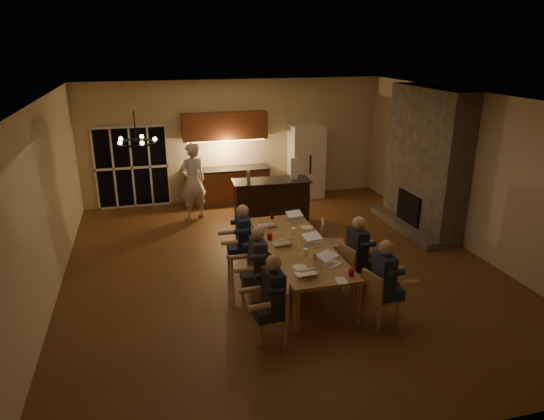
{
  "coord_description": "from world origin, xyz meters",
  "views": [
    {
      "loc": [
        -2.34,
        -8.12,
        4.12
      ],
      "look_at": [
        -0.1,
        0.3,
        1.07
      ],
      "focal_mm": 32.0,
      "sensor_mm": 36.0,
      "label": 1
    }
  ],
  "objects_px": {
    "laptop_a": "(306,267)",
    "plate_left": "(299,268)",
    "person_left_near": "(274,300)",
    "standing_person": "(193,181)",
    "chair_right_far": "(332,243)",
    "bar_blender": "(294,168)",
    "laptop_b": "(332,258)",
    "mug_back": "(266,228)",
    "can_silver": "(315,256)",
    "laptop_c": "(281,238)",
    "bar_bottle": "(248,176)",
    "dining_table": "(297,264)",
    "redcup_near": "(352,272)",
    "person_right_near": "(383,283)",
    "chair_left_mid": "(257,277)",
    "bar_island": "(271,202)",
    "can_cola": "(272,216)",
    "plate_near": "(330,256)",
    "mug_mid": "(294,231)",
    "chair_left_far": "(240,252)",
    "chair_left_near": "(273,314)",
    "laptop_f": "(297,216)",
    "chair_right_near": "(381,297)",
    "person_left_mid": "(258,266)",
    "person_right_mid": "(357,255)",
    "plate_far": "(307,228)",
    "refrigerator": "(306,162)",
    "chair_right_mid": "(356,269)",
    "chandelier": "(136,143)",
    "person_left_far": "(243,241)",
    "mug_front": "(305,252)"
  },
  "relations": [
    {
      "from": "person_right_near",
      "to": "standing_person",
      "type": "xyz_separation_m",
      "value": [
        -2.24,
        5.47,
        0.25
      ]
    },
    {
      "from": "chair_right_near",
      "to": "person_left_mid",
      "type": "xyz_separation_m",
      "value": [
        -1.67,
        1.03,
        0.24
      ]
    },
    {
      "from": "person_right_mid",
      "to": "redcup_near",
      "type": "distance_m",
      "value": 0.92
    },
    {
      "from": "person_left_near",
      "to": "standing_person",
      "type": "xyz_separation_m",
      "value": [
        -0.51,
        5.55,
        0.25
      ]
    },
    {
      "from": "mug_back",
      "to": "can_silver",
      "type": "bearing_deg",
      "value": -72.65
    },
    {
      "from": "person_right_mid",
      "to": "plate_far",
      "type": "relative_size",
      "value": 5.8
    },
    {
      "from": "mug_mid",
      "to": "bar_bottle",
      "type": "bearing_deg",
      "value": 96.69
    },
    {
      "from": "chair_right_far",
      "to": "laptop_a",
      "type": "relative_size",
      "value": 2.78
    },
    {
      "from": "chair_right_mid",
      "to": "person_right_near",
      "type": "height_order",
      "value": "person_right_near"
    },
    {
      "from": "refrigerator",
      "to": "plate_left",
      "type": "relative_size",
      "value": 8.44
    },
    {
      "from": "plate_left",
      "to": "chair_right_far",
      "type": "bearing_deg",
      "value": 51.99
    },
    {
      "from": "person_right_mid",
      "to": "laptop_a",
      "type": "bearing_deg",
      "value": 114.3
    },
    {
      "from": "standing_person",
      "to": "bar_bottle",
      "type": "relative_size",
      "value": 7.81
    },
    {
      "from": "refrigerator",
      "to": "mug_back",
      "type": "relative_size",
      "value": 20.0
    },
    {
      "from": "person_left_near",
      "to": "laptop_b",
      "type": "bearing_deg",
      "value": 118.45
    },
    {
      "from": "laptop_b",
      "to": "plate_left",
      "type": "distance_m",
      "value": 0.55
    },
    {
      "from": "mug_front",
      "to": "chair_right_far",
      "type": "bearing_deg",
      "value": 48.41
    },
    {
      "from": "chair_left_mid",
      "to": "laptop_f",
      "type": "bearing_deg",
      "value": 127.54
    },
    {
      "from": "mug_mid",
      "to": "chair_left_far",
      "type": "bearing_deg",
      "value": 174.79
    },
    {
      "from": "chair_right_near",
      "to": "laptop_f",
      "type": "height_order",
      "value": "laptop_f"
    },
    {
      "from": "chair_right_mid",
      "to": "chandelier",
      "type": "relative_size",
      "value": 1.6
    },
    {
      "from": "chandelier",
      "to": "dining_table",
      "type": "bearing_deg",
      "value": 7.13
    },
    {
      "from": "plate_near",
      "to": "plate_far",
      "type": "distance_m",
      "value": 1.31
    },
    {
      "from": "can_silver",
      "to": "laptop_f",
      "type": "bearing_deg",
      "value": 81.78
    },
    {
      "from": "dining_table",
      "to": "mug_back",
      "type": "xyz_separation_m",
      "value": [
        -0.37,
        0.79,
        0.43
      ]
    },
    {
      "from": "laptop_c",
      "to": "bar_bottle",
      "type": "relative_size",
      "value": 1.33
    },
    {
      "from": "can_cola",
      "to": "plate_near",
      "type": "relative_size",
      "value": 0.43
    },
    {
      "from": "laptop_c",
      "to": "can_cola",
      "type": "xyz_separation_m",
      "value": [
        0.18,
        1.27,
        -0.05
      ]
    },
    {
      "from": "dining_table",
      "to": "redcup_near",
      "type": "xyz_separation_m",
      "value": [
        0.42,
        -1.33,
        0.44
      ]
    },
    {
      "from": "chair_left_near",
      "to": "can_cola",
      "type": "relative_size",
      "value": 7.42
    },
    {
      "from": "person_right_near",
      "to": "bar_bottle",
      "type": "bearing_deg",
      "value": 15.5
    },
    {
      "from": "laptop_a",
      "to": "redcup_near",
      "type": "bearing_deg",
      "value": 152.78
    },
    {
      "from": "laptop_b",
      "to": "can_silver",
      "type": "xyz_separation_m",
      "value": [
        -0.2,
        0.25,
        -0.05
      ]
    },
    {
      "from": "laptop_b",
      "to": "plate_left",
      "type": "xyz_separation_m",
      "value": [
        -0.54,
        0.02,
        -0.1
      ]
    },
    {
      "from": "mug_mid",
      "to": "chair_right_mid",
      "type": "bearing_deg",
      "value": -55.0
    },
    {
      "from": "standing_person",
      "to": "chandelier",
      "type": "relative_size",
      "value": 3.37
    },
    {
      "from": "person_right_near",
      "to": "mug_back",
      "type": "xyz_separation_m",
      "value": [
        -1.22,
        2.36,
        0.11
      ]
    },
    {
      "from": "person_left_far",
      "to": "laptop_a",
      "type": "bearing_deg",
      "value": 23.58
    },
    {
      "from": "chair_right_far",
      "to": "bar_blender",
      "type": "xyz_separation_m",
      "value": [
        -0.02,
        2.45,
        0.87
      ]
    },
    {
      "from": "laptop_a",
      "to": "plate_near",
      "type": "bearing_deg",
      "value": -146.63
    },
    {
      "from": "person_right_mid",
      "to": "plate_far",
      "type": "xyz_separation_m",
      "value": [
        -0.46,
        1.26,
        0.07
      ]
    },
    {
      "from": "refrigerator",
      "to": "mug_back",
      "type": "distance_m",
      "value": 4.62
    },
    {
      "from": "laptop_a",
      "to": "plate_left",
      "type": "relative_size",
      "value": 1.35
    },
    {
      "from": "bar_island",
      "to": "chair_left_near",
      "type": "distance_m",
      "value": 4.77
    },
    {
      "from": "chair_right_near",
      "to": "laptop_a",
      "type": "xyz_separation_m",
      "value": [
        -1.06,
        0.47,
        0.42
      ]
    },
    {
      "from": "chair_left_near",
      "to": "mug_mid",
      "type": "height_order",
      "value": "chair_left_near"
    },
    {
      "from": "plate_left",
      "to": "bar_bottle",
      "type": "distance_m",
      "value": 3.98
    },
    {
      "from": "chair_left_far",
      "to": "laptop_a",
      "type": "height_order",
      "value": "laptop_a"
    },
    {
      "from": "chair_left_mid",
      "to": "bar_island",
      "type": "bearing_deg",
      "value": 145.94
    },
    {
      "from": "can_silver",
      "to": "bar_blender",
      "type": "height_order",
      "value": "bar_blender"
    }
  ]
}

